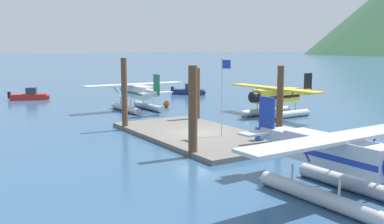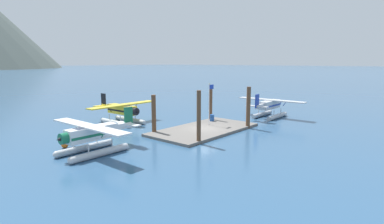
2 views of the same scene
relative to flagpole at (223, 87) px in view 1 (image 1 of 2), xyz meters
The scene contains 14 objects.
ground_plane 4.26m from the flagpole, 159.60° to the right, with size 1200.00×1200.00×0.00m, color #2D5175.
dock_platform 4.13m from the flagpole, 159.60° to the right, with size 13.87×7.02×0.30m, color #66605B.
piling_near_left 8.24m from the flagpole, 150.44° to the right, with size 0.44×0.44×5.49m, color brown.
piling_near_right 4.95m from the flagpole, 56.97° to the right, with size 0.52×0.52×5.25m, color brown.
piling_far_left 7.78m from the flagpole, 160.34° to the left, with size 0.51×0.51×4.58m, color brown.
piling_far_right 3.95m from the flagpole, 34.85° to the left, with size 0.42×0.42×5.12m, color brown.
flagpole is the anchor object (origin of this frame).
fuel_drum 3.89m from the flagpole, 29.92° to the left, with size 0.62×0.62×0.88m.
mooring_buoy 17.83m from the flagpole, 163.75° to the left, with size 0.68×0.68×0.68m, color orange.
seaplane_silver_stbd_aft 11.98m from the flagpole, 12.89° to the right, with size 7.98×10.43×3.84m.
seaplane_yellow_bow_left 12.07m from the flagpole, 119.62° to the left, with size 10.43×7.98×3.84m.
seaplane_white_port_fwd 16.25m from the flagpole, behind, with size 7.98×10.42×3.84m.
boat_navy_open_west 29.65m from the flagpole, 152.58° to the left, with size 4.14×3.91×1.50m.
boat_red_open_sw 32.15m from the flagpole, 169.23° to the right, with size 2.95×4.63×1.50m.
Camera 1 is at (24.95, -16.10, 6.17)m, focal length 40.00 mm.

